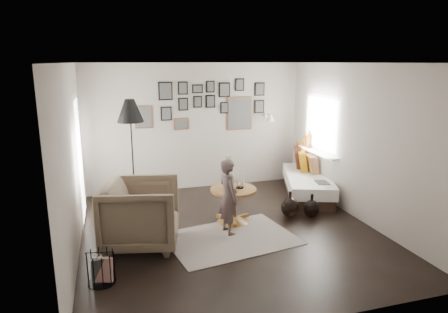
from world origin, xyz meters
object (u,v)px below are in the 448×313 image
object	(u,v)px
demijohn_small	(311,208)
floor_lamp	(130,115)
daybed	(305,180)
pedestal_table	(233,207)
child	(228,197)
magazine_basket	(101,268)
vase	(228,179)
demijohn_large	(290,207)
armchair	(141,214)

from	to	relation	value
demijohn_small	floor_lamp	bearing A→B (deg)	155.87
floor_lamp	daybed	bearing A→B (deg)	-2.55
pedestal_table	child	bearing A→B (deg)	-118.42
daybed	demijohn_small	size ratio (longest dim) A/B	4.91
daybed	magazine_basket	world-z (taller)	daybed
magazine_basket	demijohn_small	world-z (taller)	demijohn_small
vase	child	distance (m)	0.45
magazine_basket	child	xyz separation A→B (m)	(1.90, 0.95, 0.40)
daybed	vase	bearing A→B (deg)	-133.78
vase	floor_lamp	world-z (taller)	floor_lamp
pedestal_table	child	distance (m)	0.53
daybed	demijohn_large	bearing A→B (deg)	-109.36
demijohn_large	demijohn_small	world-z (taller)	demijohn_large
daybed	armchair	world-z (taller)	armchair
vase	child	xyz separation A→B (m)	(-0.12, -0.40, -0.16)
armchair	vase	bearing A→B (deg)	-59.90
armchair	magazine_basket	bearing A→B (deg)	160.59
vase	child	world-z (taller)	child
armchair	magazine_basket	xyz separation A→B (m)	(-0.57, -0.90, -0.29)
floor_lamp	vase	bearing A→B (deg)	-37.49
armchair	demijohn_large	xyz separation A→B (m)	(2.54, 0.38, -0.31)
demijohn_large	floor_lamp	bearing A→B (deg)	155.18
pedestal_table	demijohn_small	size ratio (longest dim) A/B	1.81
demijohn_large	demijohn_small	size ratio (longest dim) A/B	1.10
daybed	magazine_basket	distance (m)	4.57
armchair	child	world-z (taller)	child
armchair	demijohn_small	size ratio (longest dim) A/B	2.55
armchair	demijohn_small	bearing A→B (deg)	-71.87
child	magazine_basket	bearing A→B (deg)	106.22
demijohn_small	pedestal_table	bearing A→B (deg)	173.04
child	armchair	bearing A→B (deg)	81.82
armchair	demijohn_large	size ratio (longest dim) A/B	2.32
vase	armchair	xyz separation A→B (m)	(-1.45, -0.45, -0.27)
armchair	floor_lamp	bearing A→B (deg)	12.47
demijohn_small	vase	bearing A→B (deg)	172.64
demijohn_large	child	distance (m)	1.33
armchair	pedestal_table	bearing A→B (deg)	-61.44
pedestal_table	floor_lamp	xyz separation A→B (m)	(-1.52, 1.12, 1.45)
daybed	floor_lamp	size ratio (longest dim) A/B	1.02
pedestal_table	magazine_basket	xyz separation A→B (m)	(-2.10, -1.33, -0.08)
daybed	demijohn_large	xyz separation A→B (m)	(-0.83, -1.02, -0.12)
daybed	magazine_basket	size ratio (longest dim) A/B	5.10
floor_lamp	magazine_basket	bearing A→B (deg)	-103.39
armchair	child	xyz separation A→B (m)	(1.33, 0.05, 0.11)
magazine_basket	demijohn_small	xyz separation A→B (m)	(3.46, 1.16, -0.04)
pedestal_table	armchair	bearing A→B (deg)	-164.39
magazine_basket	child	bearing A→B (deg)	26.66
armchair	floor_lamp	world-z (taller)	floor_lamp
pedestal_table	floor_lamp	distance (m)	2.38
armchair	demijohn_large	distance (m)	2.59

